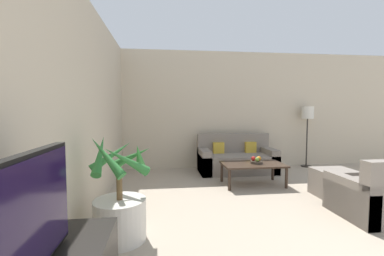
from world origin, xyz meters
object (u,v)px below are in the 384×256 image
Objects in this scene: sofa_loveseat at (236,159)px; apple_red at (253,159)px; coffee_table at (253,166)px; orange_fruit at (259,158)px; ottoman at (334,182)px; floor_lamp at (308,117)px; apple_green at (257,159)px; fruit_bowl at (257,162)px; television at (16,229)px; potted_palm at (120,207)px; armchair at (378,197)px.

sofa_loveseat is 20.31× the size of apple_red.
orange_fruit is (0.12, 0.02, 0.13)m from coffee_table.
sofa_loveseat is at bearing 122.03° from ottoman.
sofa_loveseat is 1.49× the size of coffee_table.
apple_green is at bearing -142.54° from floor_lamp.
fruit_bowl is at bearing 144.21° from ottoman.
television reaches higher than potted_palm.
sofa_loveseat reaches higher than orange_fruit.
floor_lamp reaches higher than apple_green.
apple_red is at bearing 144.30° from ottoman.
coffee_table is 13.60× the size of orange_fruit.
coffee_table is at bearing 39.99° from potted_palm.
sofa_loveseat is at bearing 94.39° from fruit_bowl.
potted_palm is 1.23× the size of armchair.
sofa_loveseat reaches higher than apple_green.
orange_fruit reaches higher than ottoman.
apple_green is at bearing -98.39° from fruit_bowl.
potted_palm is at bearing -162.04° from ottoman.
potted_palm is 0.68× the size of sofa_loveseat.
fruit_bowl is 2.67× the size of apple_red.
apple_red is at bearing 52.59° from coffee_table.
television is 6.12m from floor_lamp.
orange_fruit is 1.84m from armchair.
armchair reaches higher than ottoman.
ottoman is at bearing -57.97° from sofa_loveseat.
potted_palm is 2.74m from fruit_bowl.
television is 0.87× the size of coffee_table.
television is 4.07m from fruit_bowl.
ottoman is (0.99, -0.71, -0.20)m from fruit_bowl.
coffee_table is 0.13m from apple_red.
potted_palm is 3.40m from sofa_loveseat.
sofa_loveseat is at bearing 63.24° from television.
coffee_table is 1.21× the size of armchair.
fruit_bowl is 0.24× the size of armchair.
fruit_bowl is 0.08m from apple_red.
potted_palm is 13.79× the size of orange_fruit.
fruit_bowl is (2.13, 1.72, 0.07)m from potted_palm.
armchair is at bearing 28.93° from television.
potted_palm is 1.01× the size of coffee_table.
ottoman is (-0.74, -2.00, -0.97)m from floor_lamp.
apple_red is (2.21, 3.38, -0.42)m from television.
floor_lamp reaches higher than sofa_loveseat.
television reaches higher than fruit_bowl.
floor_lamp is 17.79× the size of orange_fruit.
ottoman is at bearing 38.98° from television.
apple_red is at bearing 40.14° from potted_palm.
sofa_loveseat is 0.98m from apple_red.
potted_palm is 3.12m from armchair.
coffee_table is 1.86× the size of ottoman.
apple_green is 1.23m from ottoman.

